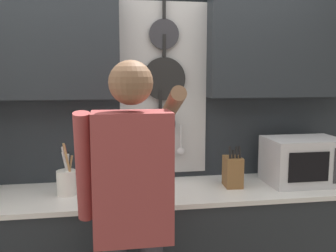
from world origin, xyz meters
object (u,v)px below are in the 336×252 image
utensil_crock (67,181)px  person (132,202)px  microwave (303,161)px  knife_block (233,171)px

utensil_crock → person: person is taller
utensil_crock → person: 0.65m
utensil_crock → person: size_ratio=0.19×
microwave → utensil_crock: utensil_crock is taller
person → utensil_crock: bearing=124.5°
utensil_crock → person: (0.37, -0.54, 0.03)m
knife_block → person: size_ratio=0.16×
knife_block → utensil_crock: 1.07m
microwave → knife_block: microwave is taller
microwave → utensil_crock: (-1.57, 0.00, -0.07)m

